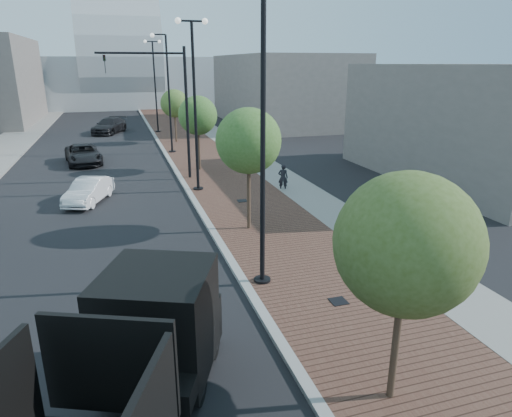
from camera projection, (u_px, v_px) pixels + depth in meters
name	position (u px, v px, depth m)	size (l,w,h in m)	color
sidewalk	(195.00, 140.00, 43.09)	(7.00, 140.00, 0.12)	#4C2D23
concrete_strip	(222.00, 138.00, 43.85)	(2.40, 140.00, 0.13)	slate
curb	(158.00, 141.00, 42.11)	(0.30, 140.00, 0.14)	gray
west_sidewalk	(4.00, 149.00, 38.46)	(4.00, 140.00, 0.12)	slate
white_sedan	(89.00, 191.00, 23.66)	(1.35, 3.87, 1.28)	silver
dark_car_mid	(83.00, 154.00, 32.85)	(2.31, 5.00, 1.39)	black
dark_car_far	(109.00, 126.00, 47.19)	(2.20, 5.40, 1.57)	black
pedestrian	(283.00, 178.00, 25.79)	(0.57, 0.37, 1.56)	black
streetlight_1	(259.00, 156.00, 13.66)	(1.44, 0.56, 9.21)	black
streetlight_2	(195.00, 106.00, 24.45)	(1.72, 0.56, 9.28)	black
streetlight_3	(168.00, 99.00, 35.47)	(1.44, 0.56, 9.21)	black
streetlight_4	(155.00, 86.00, 46.26)	(1.72, 0.56, 9.28)	black
traffic_mast	(171.00, 99.00, 26.87)	(5.09, 0.20, 8.00)	black
tree_0	(408.00, 244.00, 8.76)	(2.87, 2.87, 5.13)	#382619
tree_1	(249.00, 141.00, 18.67)	(2.75, 2.75, 5.34)	#382619
tree_2	(198.00, 116.00, 29.64)	(2.59, 2.58, 5.05)	#382619
tree_3	(175.00, 104.00, 40.60)	(2.53, 2.51, 4.84)	#382619
convention_center	(120.00, 69.00, 80.61)	(50.00, 30.00, 50.00)	#ADB4B7
commercial_block_ne	(282.00, 90.00, 54.47)	(12.00, 22.00, 8.00)	#645E5A
commercial_block_e	(479.00, 123.00, 27.92)	(10.00, 16.00, 7.00)	#5E5854
utility_cover_1	(338.00, 301.00, 13.68)	(0.50, 0.50, 0.02)	black
utility_cover_2	(242.00, 201.00, 23.68)	(0.50, 0.50, 0.02)	black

